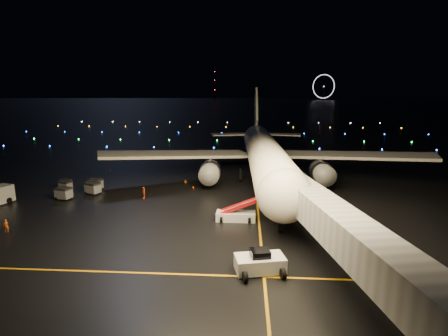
{
  "coord_description": "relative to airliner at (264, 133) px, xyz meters",
  "views": [
    {
      "loc": [
        10.27,
        -38.13,
        15.91
      ],
      "look_at": [
        7.05,
        12.0,
        5.0
      ],
      "focal_mm": 28.0,
      "sensor_mm": 36.0,
      "label": 1
    }
  ],
  "objects": [
    {
      "name": "ground",
      "position": [
        -13.42,
        273.72,
        -8.5
      ],
      "size": [
        2000.0,
        2000.0,
        0.0
      ],
      "primitive_type": "plane",
      "color": "black",
      "rests_on": "ground"
    },
    {
      "name": "lane_centre",
      "position": [
        -1.42,
        -11.28,
        -8.49
      ],
      "size": [
        0.25,
        80.0,
        0.02
      ],
      "primitive_type": "cube",
      "color": "orange",
      "rests_on": "ground"
    },
    {
      "name": "lane_cross",
      "position": [
        -18.42,
        -36.28,
        -8.49
      ],
      "size": [
        60.0,
        0.25,
        0.02
      ],
      "primitive_type": "cube",
      "color": "orange",
      "rests_on": "ground"
    },
    {
      "name": "airliner",
      "position": [
        0.0,
        0.0,
        0.0
      ],
      "size": [
        61.88,
        58.99,
        17.0
      ],
      "primitive_type": null,
      "rotation": [
        0.0,
        0.0,
        0.03
      ],
      "color": "white",
      "rests_on": "ground"
    },
    {
      "name": "pushback_tug",
      "position": [
        -1.78,
        -35.29,
        -7.45
      ],
      "size": [
        4.8,
        3.2,
        2.1
      ],
      "primitive_type": "cube",
      "rotation": [
        0.0,
        0.0,
        0.22
      ],
      "color": "silver",
      "rests_on": "ground"
    },
    {
      "name": "belt_loader",
      "position": [
        -4.35,
        -22.46,
        -6.75
      ],
      "size": [
        7.27,
        2.09,
        3.51
      ],
      "primitive_type": null,
      "rotation": [
        0.0,
        0.0,
        -0.02
      ],
      "color": "silver",
      "rests_on": "ground"
    },
    {
      "name": "crew_a",
      "position": [
        -30.82,
        -28.04,
        -7.73
      ],
      "size": [
        0.66,
        0.55,
        1.55
      ],
      "primitive_type": "imported",
      "rotation": [
        0.0,
        0.0,
        0.36
      ],
      "color": "orange",
      "rests_on": "ground"
    },
    {
      "name": "crew_c",
      "position": [
        -18.67,
        -14.04,
        -7.58
      ],
      "size": [
        0.83,
        1.16,
        1.83
      ],
      "primitive_type": "imported",
      "rotation": [
        0.0,
        0.0,
        -1.17
      ],
      "color": "orange",
      "rests_on": "ground"
    },
    {
      "name": "safety_cone_0",
      "position": [
        -12.04,
        -7.73,
        -8.28
      ],
      "size": [
        0.49,
        0.49,
        0.45
      ],
      "primitive_type": "cone",
      "rotation": [
        0.0,
        0.0,
        -0.27
      ],
      "color": "#F44B05",
      "rests_on": "ground"
    },
    {
      "name": "safety_cone_1",
      "position": [
        -9.26,
        -6.1,
        -8.26
      ],
      "size": [
        0.43,
        0.43,
        0.48
      ],
      "primitive_type": "cone",
      "rotation": [
        0.0,
        0.0,
        -0.02
      ],
      "color": "#F44B05",
      "rests_on": "ground"
    },
    {
      "name": "safety_cone_2",
      "position": [
        -13.98,
        -3.96,
        -8.24
      ],
      "size": [
        0.6,
        0.6,
        0.51
      ],
      "primitive_type": "cone",
      "rotation": [
        0.0,
        0.0,
        -0.43
      ],
      "color": "#F44B05",
      "rests_on": "ground"
    },
    {
      "name": "safety_cone_3",
      "position": [
        -31.46,
        4.94,
        -8.26
      ],
      "size": [
        0.56,
        0.56,
        0.48
      ],
      "primitive_type": "cone",
      "rotation": [
        0.0,
        0.0,
        0.42
      ],
      "color": "#F44B05",
      "rests_on": "ground"
    },
    {
      "name": "ferris_wheel",
      "position": [
        156.58,
        693.72,
        17.5
      ],
      "size": [
        49.33,
        16.8,
        52.0
      ],
      "primitive_type": null,
      "rotation": [
        0.0,
        0.0,
        0.26
      ],
      "color": "black",
      "rests_on": "ground"
    },
    {
      "name": "radio_mast",
      "position": [
        -73.42,
        713.72,
        23.5
      ],
      "size": [
        1.8,
        1.8,
        64.0
      ],
      "primitive_type": "cylinder",
      "color": "black",
      "rests_on": "ground"
    },
    {
      "name": "taxiway_lights",
      "position": [
        -13.42,
        79.72,
        -8.32
      ],
      "size": [
        164.0,
        92.0,
        0.36
      ],
      "primitive_type": null,
      "color": "black",
      "rests_on": "ground"
    },
    {
      "name": "baggage_cart_0",
      "position": [
        -27.55,
        -12.1,
        -7.57
      ],
      "size": [
        2.64,
        2.31,
        1.87
      ],
      "primitive_type": "cube",
      "rotation": [
        0.0,
        0.0,
        -0.43
      ],
      "color": "gray",
      "rests_on": "ground"
    },
    {
      "name": "baggage_cart_1",
      "position": [
        -28.23,
        -9.55,
        -7.59
      ],
      "size": [
        2.31,
        1.76,
        1.81
      ],
      "primitive_type": "cube",
      "rotation": [
        0.0,
        0.0,
        -0.14
      ],
      "color": "gray",
      "rests_on": "ground"
    },
    {
      "name": "baggage_cart_2",
      "position": [
        -32.96,
        -10.38,
        -7.73
      ],
      "size": [
        2.11,
        1.75,
        1.54
      ],
      "primitive_type": "cube",
      "rotation": [
        0.0,
        0.0,
        -0.3
      ],
      "color": "gray",
      "rests_on": "ground"
    },
    {
      "name": "baggage_cart_3",
      "position": [
        -30.7,
        -15.25,
        -7.58
      ],
      "size": [
        2.48,
        2.02,
        1.84
      ],
      "primitive_type": "cube",
      "rotation": [
        0.0,
        0.0,
        -0.26
      ],
      "color": "gray",
      "rests_on": "ground"
    },
    {
      "name": "baggage_cart_4",
      "position": [
        -33.47,
        -9.39,
        -7.73
      ],
      "size": [
        1.97,
        1.5,
        1.54
      ],
      "primitive_type": "cube",
      "rotation": [
        0.0,
        0.0,
        -0.13
      ],
      "color": "gray",
      "rests_on": "ground"
    }
  ]
}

